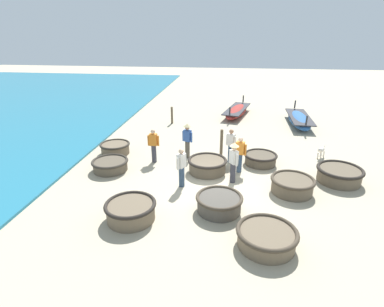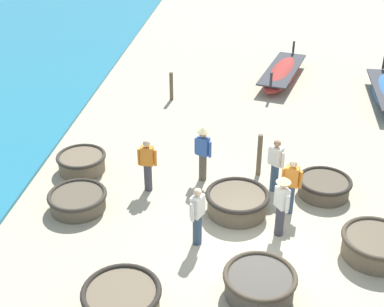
{
  "view_description": "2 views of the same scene",
  "coord_description": "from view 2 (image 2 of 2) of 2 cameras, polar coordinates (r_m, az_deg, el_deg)",
  "views": [
    {
      "loc": [
        0.37,
        -10.39,
        5.61
      ],
      "look_at": [
        -1.09,
        1.1,
        0.84
      ],
      "focal_mm": 28.0,
      "sensor_mm": 36.0,
      "label": 1
    },
    {
      "loc": [
        -0.17,
        -10.32,
        8.25
      ],
      "look_at": [
        -1.77,
        2.31,
        1.02
      ],
      "focal_mm": 50.0,
      "sensor_mm": 36.0,
      "label": 2
    }
  ],
  "objects": [
    {
      "name": "coracle_weathered",
      "position": [
        13.23,
        18.99,
        -9.21
      ],
      "size": [
        1.62,
        1.62,
        0.58
      ],
      "color": "brown",
      "rests_on": "ground"
    },
    {
      "name": "coracle_upturned",
      "position": [
        15.07,
        13.9,
        -3.39
      ],
      "size": [
        1.48,
        1.48,
        0.49
      ],
      "color": "brown",
      "rests_on": "ground"
    },
    {
      "name": "mooring_post_mid_beach",
      "position": [
        15.44,
        7.19,
        -0.18
      ],
      "size": [
        0.14,
        0.14,
        1.3
      ],
      "primitive_type": "cylinder",
      "color": "brown",
      "rests_on": "ground"
    },
    {
      "name": "long_boat_red_hull",
      "position": [
        22.47,
        9.6,
        8.47
      ],
      "size": [
        2.15,
        4.53,
        1.05
      ],
      "color": "maroon",
      "rests_on": "ground"
    },
    {
      "name": "fisherman_by_coracle",
      "position": [
        14.94,
        1.17,
        0.35
      ],
      "size": [
        0.5,
        0.36,
        1.67
      ],
      "color": "#4C473D",
      "rests_on": "ground"
    },
    {
      "name": "coracle_center",
      "position": [
        13.96,
        4.84,
        -5.14
      ],
      "size": [
        1.67,
        1.67,
        0.59
      ],
      "color": "brown",
      "rests_on": "ground"
    },
    {
      "name": "coracle_front_right",
      "position": [
        11.32,
        -7.49,
        -15.19
      ],
      "size": [
        1.64,
        1.64,
        0.6
      ],
      "color": "brown",
      "rests_on": "ground"
    },
    {
      "name": "fisherman_hauling",
      "position": [
        14.58,
        -4.78,
        -1.1
      ],
      "size": [
        0.53,
        0.22,
        1.57
      ],
      "color": "#383842",
      "rests_on": "ground"
    },
    {
      "name": "ground_plane",
      "position": [
        13.22,
        6.45,
        -9.27
      ],
      "size": [
        80.0,
        80.0,
        0.0
      ],
      "primitive_type": "plane",
      "color": "tan"
    },
    {
      "name": "mooring_post_shoreline",
      "position": [
        20.24,
        -2.22,
        7.18
      ],
      "size": [
        0.14,
        0.14,
        1.09
      ],
      "primitive_type": "cylinder",
      "color": "brown",
      "rests_on": "ground"
    },
    {
      "name": "coracle_front_left",
      "position": [
        16.02,
        -11.69,
        -0.89
      ],
      "size": [
        1.45,
        1.45,
        0.54
      ],
      "color": "brown",
      "rests_on": "ground"
    },
    {
      "name": "fisherman_crouching",
      "position": [
        12.57,
        0.57,
        -6.56
      ],
      "size": [
        0.34,
        0.49,
        1.57
      ],
      "color": "#2D425B",
      "rests_on": "ground"
    },
    {
      "name": "coracle_far_left",
      "position": [
        11.69,
        7.22,
        -13.56
      ],
      "size": [
        1.58,
        1.58,
        0.56
      ],
      "color": "#4C473F",
      "rests_on": "ground"
    },
    {
      "name": "fisherman_standing_left",
      "position": [
        12.96,
        9.53,
        -5.14
      ],
      "size": [
        0.37,
        0.45,
        1.67
      ],
      "color": "#383842",
      "rests_on": "ground"
    },
    {
      "name": "fisherman_standing_right",
      "position": [
        14.7,
        8.9,
        -1.1
      ],
      "size": [
        0.44,
        0.38,
        1.57
      ],
      "color": "#2D425B",
      "rests_on": "ground"
    },
    {
      "name": "coracle_beside_post",
      "position": [
        14.4,
        -12.09,
        -4.87
      ],
      "size": [
        1.56,
        1.56,
        0.48
      ],
      "color": "brown",
      "rests_on": "ground"
    },
    {
      "name": "fisherman_with_hat",
      "position": [
        13.86,
        10.53,
        -3.31
      ],
      "size": [
        0.52,
        0.29,
        1.57
      ],
      "color": "#2D425B",
      "rests_on": "ground"
    }
  ]
}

